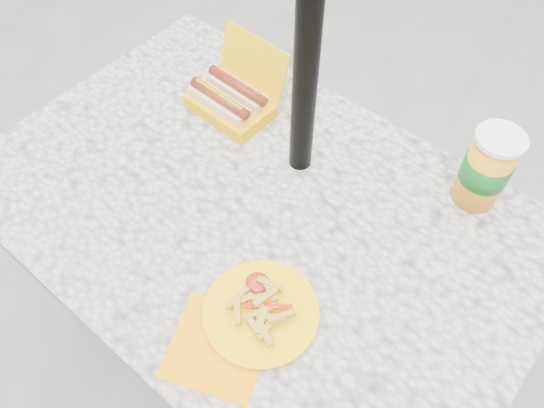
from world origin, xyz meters
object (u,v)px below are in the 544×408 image
Objects in this scene: hotdog_box at (231,99)px; fries_plate at (257,314)px; umbrella_pole at (309,29)px; soda_cup at (486,169)px.

hotdog_box reaches higher than fries_plate.
hotdog_box is at bearing 137.22° from fries_plate.
umbrella_pole reaches higher than soda_cup.
soda_cup is at bearing 71.02° from fries_plate.
soda_cup is at bearing 24.77° from umbrella_pole.
umbrella_pole is 10.74× the size of hotdog_box.
fries_plate is at bearing -108.98° from soda_cup.
umbrella_pole reaches higher than hotdog_box.
soda_cup reaches higher than fries_plate.
umbrella_pole is at bearing 116.37° from fries_plate.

